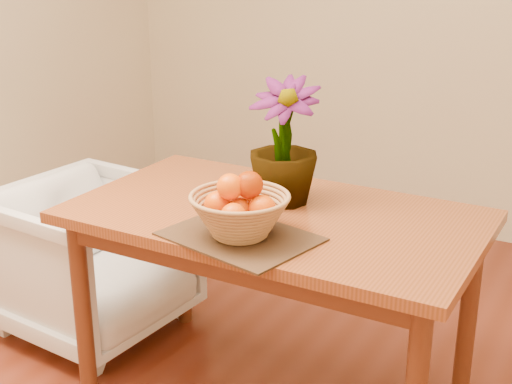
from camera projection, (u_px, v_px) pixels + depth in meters
The scene contains 6 objects.
table at pixel (274, 235), 2.47m from camera, with size 1.40×0.80×0.75m.
placemat at pixel (240, 237), 2.23m from camera, with size 0.45×0.34×0.01m, color #3D2516.
wicker_basket at pixel (240, 217), 2.20m from camera, with size 0.32×0.32×0.13m.
orange_pile at pixel (241, 198), 2.19m from camera, with size 0.22×0.22×0.15m.
potted_plant at pixel (284, 142), 2.46m from camera, with size 0.25×0.25×0.44m, color #164614.
armchair at pixel (92, 252), 3.06m from camera, with size 0.71×0.66×0.73m, color #8B6D60.
Camera 1 is at (1.06, -1.73, 1.62)m, focal length 50.00 mm.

